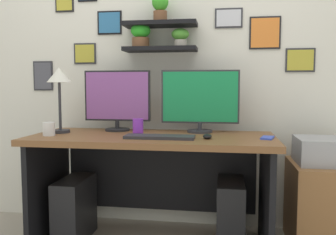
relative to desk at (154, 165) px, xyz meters
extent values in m
cube|color=silver|center=(0.00, 0.39, 0.81)|extent=(4.40, 0.04, 2.70)
cube|color=black|center=(0.00, 0.27, 0.81)|extent=(0.54, 0.20, 0.03)
cube|color=black|center=(0.00, 0.27, 0.99)|extent=(0.54, 0.20, 0.03)
cylinder|color=brown|center=(0.00, 0.27, 1.05)|extent=(0.10, 0.10, 0.08)
ellipsoid|color=green|center=(0.00, 0.27, 1.16)|extent=(0.12, 0.12, 0.14)
cylinder|color=brown|center=(-0.15, 0.27, 0.86)|extent=(0.13, 0.13, 0.07)
ellipsoid|color=green|center=(-0.15, 0.27, 0.95)|extent=(0.15, 0.15, 0.11)
cylinder|color=#B2A899|center=(0.15, 0.27, 0.85)|extent=(0.09, 0.09, 0.05)
ellipsoid|color=#4B9932|center=(0.15, 0.27, 0.92)|extent=(0.13, 0.13, 0.08)
cube|color=#2D2D33|center=(0.50, 0.36, 1.04)|extent=(0.20, 0.02, 0.14)
cube|color=silver|center=(0.50, 0.35, 1.04)|extent=(0.18, 0.00, 0.12)
cube|color=#2D2D33|center=(-0.99, 0.36, 0.62)|extent=(0.16, 0.02, 0.24)
cube|color=#4C4C56|center=(-0.99, 0.35, 0.62)|extent=(0.14, 0.00, 0.21)
cube|color=black|center=(-0.79, 0.36, 1.21)|extent=(0.15, 0.02, 0.17)
cube|color=gold|center=(-0.79, 0.35, 1.21)|extent=(0.13, 0.00, 0.15)
cube|color=#2D2D33|center=(1.02, 0.36, 0.73)|extent=(0.21, 0.02, 0.17)
cube|color=gold|center=(1.02, 0.35, 0.73)|extent=(0.18, 0.00, 0.15)
cube|color=black|center=(0.76, 0.36, 0.93)|extent=(0.22, 0.02, 0.24)
cube|color=orange|center=(0.76, 0.35, 0.93)|extent=(0.20, 0.00, 0.21)
cube|color=#2D2D33|center=(-0.62, 0.36, 0.80)|extent=(0.18, 0.02, 0.16)
cube|color=gold|center=(-0.62, 0.35, 0.80)|extent=(0.16, 0.00, 0.14)
cube|color=black|center=(-0.42, 0.36, 1.03)|extent=(0.19, 0.02, 0.18)
cube|color=teal|center=(-0.42, 0.35, 1.03)|extent=(0.17, 0.00, 0.16)
cube|color=brown|center=(0.00, -0.05, 0.19)|extent=(1.62, 0.68, 0.04)
cube|color=black|center=(-0.75, -0.05, -0.18)|extent=(0.04, 0.62, 0.71)
cube|color=black|center=(0.75, -0.05, -0.18)|extent=(0.04, 0.62, 0.71)
cube|color=black|center=(0.00, 0.25, -0.15)|extent=(1.42, 0.02, 0.50)
cylinder|color=black|center=(-0.30, 0.16, 0.22)|extent=(0.18, 0.18, 0.02)
cylinder|color=black|center=(-0.30, 0.16, 0.26)|extent=(0.03, 0.03, 0.07)
cube|color=black|center=(-0.30, 0.17, 0.47)|extent=(0.49, 0.02, 0.37)
cube|color=#8C4C99|center=(-0.30, 0.15, 0.47)|extent=(0.47, 0.00, 0.34)
cylinder|color=#2D2D33|center=(0.30, 0.16, 0.22)|extent=(0.18, 0.18, 0.02)
cylinder|color=#2D2D33|center=(0.30, 0.16, 0.26)|extent=(0.03, 0.03, 0.06)
cube|color=#2D2D33|center=(0.30, 0.17, 0.46)|extent=(0.55, 0.02, 0.38)
cube|color=#198C4C|center=(0.30, 0.15, 0.46)|extent=(0.53, 0.00, 0.35)
cube|color=#2D2D33|center=(0.08, -0.19, 0.22)|extent=(0.44, 0.14, 0.02)
ellipsoid|color=black|center=(0.37, -0.15, 0.23)|extent=(0.06, 0.09, 0.03)
cylinder|color=#2D2D33|center=(-0.67, -0.02, 0.22)|extent=(0.13, 0.13, 0.02)
cylinder|color=#2D2D33|center=(-0.67, -0.02, 0.40)|extent=(0.02, 0.02, 0.33)
cone|color=silver|center=(-0.67, -0.02, 0.62)|extent=(0.17, 0.17, 0.10)
cube|color=blue|center=(0.75, -0.08, 0.22)|extent=(0.10, 0.15, 0.01)
cylinder|color=white|center=(-0.68, -0.17, 0.26)|extent=(0.08, 0.08, 0.09)
cylinder|color=purple|center=(-0.10, -0.04, 0.27)|extent=(0.07, 0.07, 0.11)
cube|color=brown|center=(1.14, 0.07, -0.26)|extent=(0.44, 0.50, 0.57)
cube|color=#9E9EA3|center=(1.14, 0.07, 0.11)|extent=(0.38, 0.34, 0.17)
cube|color=black|center=(-0.55, -0.06, -0.32)|extent=(0.18, 0.40, 0.43)
cube|color=black|center=(0.53, 0.03, -0.32)|extent=(0.18, 0.40, 0.44)
camera|label=1|loc=(0.48, -2.41, 0.54)|focal=38.69mm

